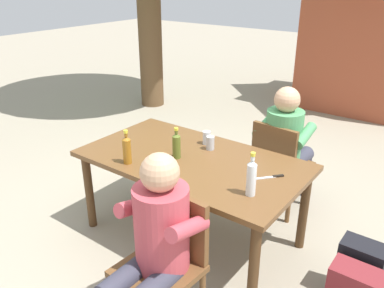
% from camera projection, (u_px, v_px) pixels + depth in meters
% --- Properties ---
extents(ground_plane, '(24.00, 24.00, 0.00)m').
position_uv_depth(ground_plane, '(192.00, 235.00, 3.36)').
color(ground_plane, gray).
extents(dining_table, '(1.74, 0.97, 0.73)m').
position_uv_depth(dining_table, '(192.00, 167.00, 3.10)').
color(dining_table, brown).
rests_on(dining_table, ground_plane).
extents(chair_near_right, '(0.47, 0.47, 0.87)m').
position_uv_depth(chair_near_right, '(167.00, 256.00, 2.37)').
color(chair_near_right, brown).
rests_on(chair_near_right, ground_plane).
extents(chair_far_right, '(0.47, 0.47, 0.87)m').
position_uv_depth(chair_far_right, '(279.00, 163.00, 3.53)').
color(chair_far_right, brown).
rests_on(chair_far_right, ground_plane).
extents(person_in_white_shirt, '(0.47, 0.61, 1.18)m').
position_uv_depth(person_in_white_shirt, '(153.00, 243.00, 2.23)').
color(person_in_white_shirt, '#B7424C').
rests_on(person_in_white_shirt, ground_plane).
extents(person_in_plaid_shirt, '(0.47, 0.61, 1.18)m').
position_uv_depth(person_in_plaid_shirt, '(286.00, 142.00, 3.54)').
color(person_in_plaid_shirt, '#4C935B').
rests_on(person_in_plaid_shirt, ground_plane).
extents(bottle_olive, '(0.06, 0.06, 0.25)m').
position_uv_depth(bottle_olive, '(176.00, 145.00, 3.03)').
color(bottle_olive, '#566623').
rests_on(bottle_olive, dining_table).
extents(bottle_amber, '(0.06, 0.06, 0.27)m').
position_uv_depth(bottle_amber, '(127.00, 149.00, 2.95)').
color(bottle_amber, '#996019').
rests_on(bottle_amber, dining_table).
extents(bottle_clear, '(0.06, 0.06, 0.30)m').
position_uv_depth(bottle_clear, '(251.00, 177.00, 2.52)').
color(bottle_clear, white).
rests_on(bottle_clear, dining_table).
extents(cup_steel, '(0.07, 0.07, 0.11)m').
position_uv_depth(cup_steel, '(210.00, 143.00, 3.20)').
color(cup_steel, '#B2B7BC').
rests_on(cup_steel, dining_table).
extents(cup_glass, '(0.07, 0.07, 0.11)m').
position_uv_depth(cup_glass, '(207.00, 138.00, 3.30)').
color(cup_glass, silver).
rests_on(cup_glass, dining_table).
extents(table_knife, '(0.17, 0.20, 0.01)m').
position_uv_depth(table_knife, '(270.00, 177.00, 2.78)').
color(table_knife, silver).
rests_on(table_knife, dining_table).
extents(backpack_by_far_side, '(0.28, 0.24, 0.43)m').
position_uv_depth(backpack_by_far_side, '(359.00, 272.00, 2.65)').
color(backpack_by_far_side, black).
rests_on(backpack_by_far_side, ground_plane).
extents(brick_kiosk, '(2.03, 1.86, 2.59)m').
position_uv_depth(brick_kiosk, '(374.00, 20.00, 6.11)').
color(brick_kiosk, '#9E472D').
rests_on(brick_kiosk, ground_plane).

